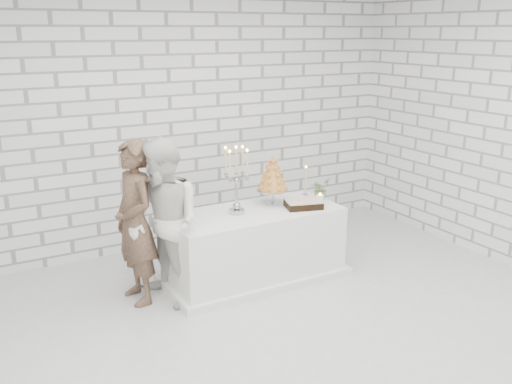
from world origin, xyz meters
name	(u,v)px	position (x,y,z in m)	size (l,w,h in m)	color
ground	(282,333)	(0.00, 0.00, 0.00)	(6.00, 5.00, 0.01)	silver
wall_back	(171,123)	(0.00, 2.50, 1.50)	(6.00, 0.01, 3.00)	white
cake_table	(254,245)	(0.35, 1.11, 0.38)	(1.80, 0.80, 0.75)	white
groom	(135,223)	(-0.88, 1.23, 0.80)	(0.58, 0.38, 1.59)	#442B1E
bride	(165,223)	(-0.65, 1.05, 0.80)	(0.78, 0.61, 1.61)	white
candelabra	(236,180)	(0.15, 1.13, 1.10)	(0.28, 0.28, 0.70)	#A2A2AC
croquembouche	(273,180)	(0.63, 1.23, 1.01)	(0.34, 0.34, 0.53)	#A96628
chocolate_cake	(303,204)	(0.85, 0.96, 0.79)	(0.36, 0.26, 0.08)	black
pillar_candle	(320,201)	(1.03, 0.92, 0.81)	(0.08, 0.08, 0.12)	white
extra_taper	(306,182)	(1.13, 1.33, 0.91)	(0.06, 0.06, 0.32)	beige
flowers	(320,189)	(1.18, 1.12, 0.87)	(0.22, 0.19, 0.24)	#597D47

